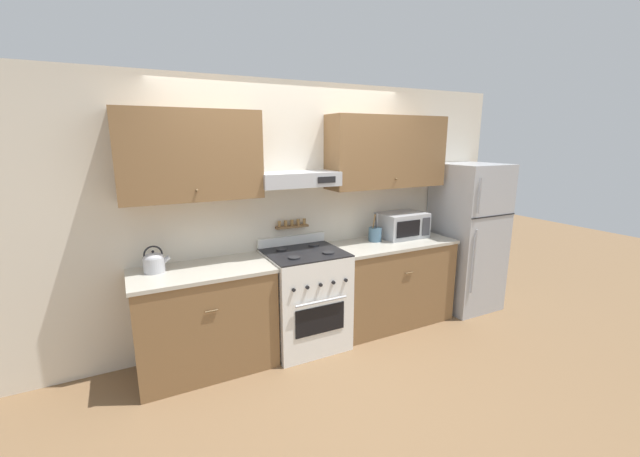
% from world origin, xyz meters
% --- Properties ---
extents(ground_plane, '(16.00, 16.00, 0.00)m').
position_xyz_m(ground_plane, '(0.00, 0.00, 0.00)').
color(ground_plane, brown).
extents(wall_back, '(5.20, 0.46, 2.55)m').
position_xyz_m(wall_back, '(0.04, 0.59, 1.50)').
color(wall_back, beige).
rests_on(wall_back, ground_plane).
extents(counter_left, '(1.18, 0.64, 0.93)m').
position_xyz_m(counter_left, '(-0.95, 0.32, 0.46)').
color(counter_left, brown).
rests_on(counter_left, ground_plane).
extents(counter_right, '(1.36, 0.64, 0.93)m').
position_xyz_m(counter_right, '(1.05, 0.32, 0.46)').
color(counter_right, brown).
rests_on(counter_right, ground_plane).
extents(stove_range, '(0.73, 0.69, 1.05)m').
position_xyz_m(stove_range, '(0.00, 0.29, 0.48)').
color(stove_range, white).
rests_on(stove_range, ground_plane).
extents(refrigerator, '(0.68, 0.71, 1.73)m').
position_xyz_m(refrigerator, '(2.13, 0.27, 0.86)').
color(refrigerator, '#ADAFB5').
rests_on(refrigerator, ground_plane).
extents(tea_kettle, '(0.22, 0.17, 0.23)m').
position_xyz_m(tea_kettle, '(-1.31, 0.42, 1.01)').
color(tea_kettle, '#B7B7BC').
rests_on(tea_kettle, counter_left).
extents(microwave, '(0.51, 0.38, 0.28)m').
position_xyz_m(microwave, '(1.27, 0.44, 1.06)').
color(microwave, '#ADAFB5').
rests_on(microwave, counter_right).
extents(utensil_crock, '(0.14, 0.14, 0.30)m').
position_xyz_m(utensil_crock, '(0.90, 0.42, 1.00)').
color(utensil_crock, slate).
rests_on(utensil_crock, counter_right).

